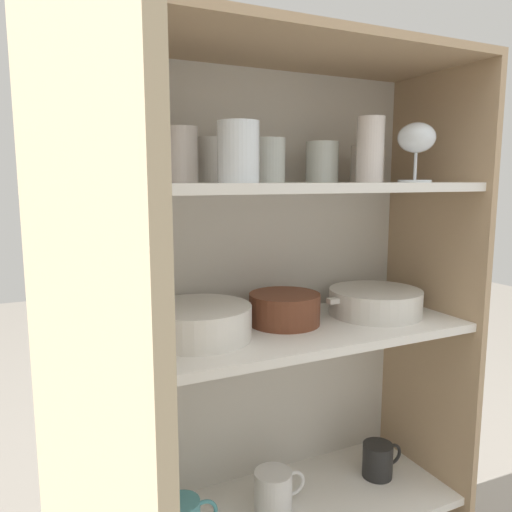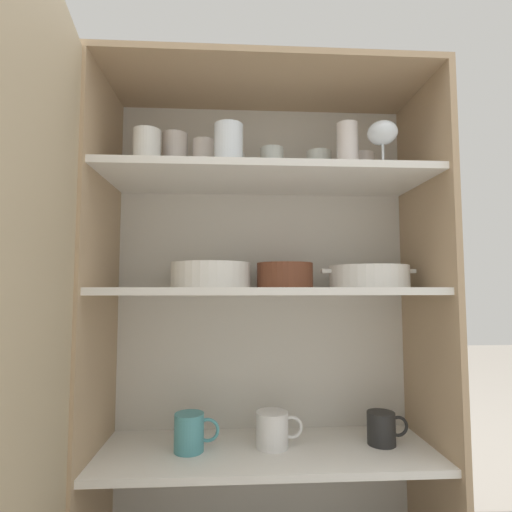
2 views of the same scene
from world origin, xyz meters
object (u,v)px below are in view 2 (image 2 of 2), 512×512
Objects in this scene: plate_stack_white at (211,275)px; coffee_mug_primary at (273,429)px; mixing_bowl_large at (285,274)px; casserole_dish at (369,276)px.

plate_stack_white is 0.48m from coffee_mug_primary.
plate_stack_white is 1.38× the size of mixing_bowl_large.
coffee_mug_primary is (-0.04, -0.03, -0.44)m from mixing_bowl_large.
mixing_bowl_large reaches higher than coffee_mug_primary.
mixing_bowl_large is at bearing 174.40° from casserole_dish.
plate_stack_white is at bearing -175.87° from mixing_bowl_large.
coffee_mug_primary is (0.18, -0.01, -0.44)m from plate_stack_white.
mixing_bowl_large is (0.22, 0.02, 0.00)m from plate_stack_white.
coffee_mug_primary is (-0.29, -0.00, -0.44)m from casserole_dish.
casserole_dish is 0.52m from coffee_mug_primary.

